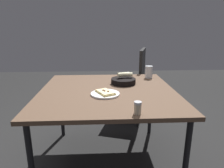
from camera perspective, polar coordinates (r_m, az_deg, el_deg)
The scene contains 7 objects.
ground at distance 2.05m, azimuth -1.14°, elevation -21.13°, with size 8.00×8.00×0.00m, color black.
dining_table at distance 1.73m, azimuth -1.27°, elevation -3.35°, with size 1.15×1.13×0.71m.
pizza_plate at distance 1.59m, azimuth -1.94°, elevation -2.71°, with size 0.23×0.23×0.04m.
bread_basket at distance 1.90m, azimuth 3.25°, elevation 1.05°, with size 0.23×0.23×0.10m.
beer_glass at distance 2.14m, azimuth 10.45°, elevation 3.23°, with size 0.08×0.08×0.13m.
pepper_shaker at distance 1.25m, azimuth 7.33°, elevation -6.94°, with size 0.05×0.05×0.08m.
chair_near at distance 2.63m, azimuth 6.08°, elevation 0.60°, with size 0.55×0.55×0.97m.
Camera 1 is at (0.05, 1.63, 1.24)m, focal length 32.03 mm.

